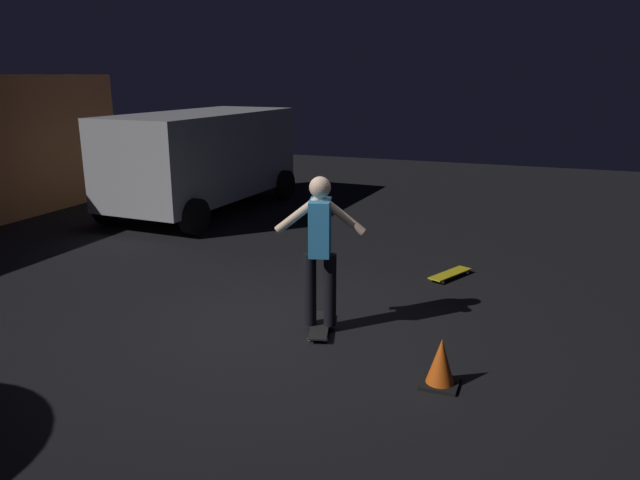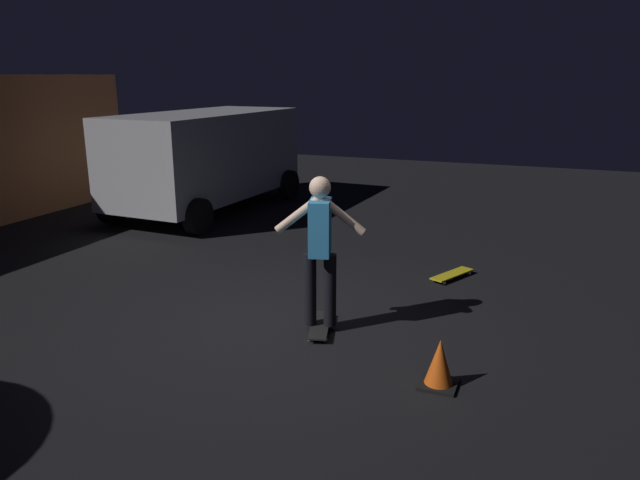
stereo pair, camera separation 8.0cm
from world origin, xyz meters
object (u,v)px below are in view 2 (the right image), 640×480
object	(u,v)px
skateboard_ridden	(320,326)
parked_van	(207,155)
traffic_cone	(439,365)
skater	(320,241)
skateboard_spare	(452,274)

from	to	relation	value
skateboard_ridden	parked_van	bearing A→B (deg)	42.51
skateboard_ridden	traffic_cone	xyz separation A→B (m)	(-0.75, -1.47, 0.16)
skater	skateboard_ridden	bearing A→B (deg)	0.00
skateboard_ridden	traffic_cone	world-z (taller)	traffic_cone
skateboard_spare	skater	bearing A→B (deg)	155.28
parked_van	skateboard_ridden	size ratio (longest dim) A/B	5.83
parked_van	skateboard_spare	size ratio (longest dim) A/B	5.93
parked_van	skateboard_ridden	bearing A→B (deg)	-137.49
skateboard_spare	traffic_cone	bearing A→B (deg)	-172.63
skater	traffic_cone	bearing A→B (deg)	-116.97
skateboard_spare	traffic_cone	distance (m)	3.11
skater	traffic_cone	size ratio (longest dim) A/B	3.63
skateboard_spare	traffic_cone	xyz separation A→B (m)	(-3.08, -0.40, 0.16)
parked_van	skater	size ratio (longest dim) A/B	2.81
skateboard_ridden	traffic_cone	distance (m)	1.66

